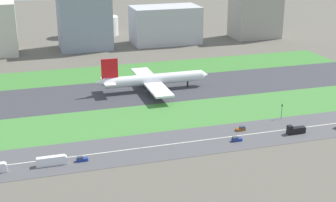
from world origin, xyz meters
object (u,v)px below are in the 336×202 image
at_px(fuel_tank_west, 72,28).
at_px(office_tower, 165,25).
at_px(car_5, 82,159).
at_px(hangar_building, 84,16).
at_px(car_0, 236,139).
at_px(cargo_warehouse, 256,8).
at_px(truck_1, 296,130).
at_px(fuel_tank_centre, 104,26).
at_px(bus_1, 51,161).
at_px(airliner, 152,80).
at_px(traffic_light, 282,110).
at_px(car_3, 241,129).

bearing_deg(fuel_tank_west, office_tower, -33.54).
xyz_separation_m(car_5, hangar_building, (28.21, 192.00, 23.62)).
xyz_separation_m(car_0, cargo_warehouse, (103.46, 192.00, 23.47)).
xyz_separation_m(hangar_building, fuel_tank_west, (-4.81, 45.00, -16.85)).
distance_m(truck_1, cargo_warehouse, 207.42).
bearing_deg(fuel_tank_centre, bus_1, -104.64).
bearing_deg(truck_1, airliner, -60.25).
distance_m(bus_1, fuel_tank_west, 239.61).
height_order(car_0, fuel_tank_centre, fuel_tank_centre).
height_order(car_0, traffic_light, traffic_light).
height_order(car_5, hangar_building, hangar_building).
bearing_deg(truck_1, traffic_light, -99.73).
xyz_separation_m(truck_1, car_0, (-28.35, 0.00, -0.75)).
bearing_deg(traffic_light, fuel_tank_west, 108.55).
relative_size(car_5, bus_1, 0.38).
height_order(airliner, car_5, airliner).
relative_size(car_0, car_3, 1.00).
relative_size(airliner, cargo_warehouse, 1.33).
distance_m(car_5, fuel_tank_west, 238.25).
bearing_deg(traffic_light, car_0, -150.21).
relative_size(car_0, office_tower, 0.08).
distance_m(truck_1, car_0, 28.36).
distance_m(truck_1, hangar_building, 204.18).
bearing_deg(hangar_building, car_5, -98.36).
relative_size(airliner, traffic_light, 9.03).
bearing_deg(office_tower, traffic_light, -88.16).
bearing_deg(office_tower, truck_1, -89.25).
relative_size(airliner, car_0, 14.77).
distance_m(bus_1, traffic_light, 109.82).
distance_m(cargo_warehouse, fuel_tank_centre, 127.74).
xyz_separation_m(airliner, hangar_building, (-21.02, 114.00, 18.31)).
bearing_deg(car_0, office_tower, -97.66).
relative_size(car_3, fuel_tank_centre, 0.19).
xyz_separation_m(office_tower, fuel_tank_west, (-67.90, 45.00, -6.71)).
height_order(car_5, fuel_tank_west, fuel_tank_west).
bearing_deg(car_3, hangar_building, 103.61).
bearing_deg(bus_1, car_5, -180.00).
bearing_deg(hangar_building, bus_1, -101.66).
xyz_separation_m(cargo_warehouse, fuel_tank_centre, (-118.41, 45.00, -16.53)).
distance_m(traffic_light, cargo_warehouse, 189.39).
bearing_deg(car_3, car_5, -172.12).
distance_m(car_5, car_3, 72.96).
bearing_deg(fuel_tank_centre, car_0, -86.39).
distance_m(truck_1, fuel_tank_west, 247.31).
distance_m(traffic_light, hangar_building, 188.17).
xyz_separation_m(car_3, fuel_tank_west, (-48.87, 227.00, 6.77)).
bearing_deg(traffic_light, car_5, -169.48).
distance_m(hangar_building, office_tower, 63.90).
relative_size(hangar_building, fuel_tank_centre, 2.09).
xyz_separation_m(airliner, traffic_light, (47.67, -60.01, -1.94)).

